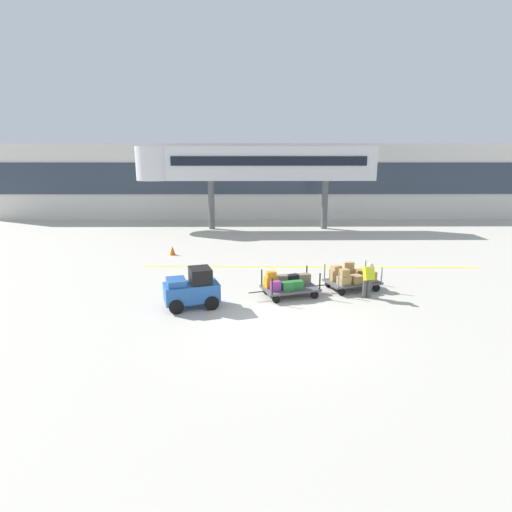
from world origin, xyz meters
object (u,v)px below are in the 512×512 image
object	(u,v)px
baggage_cart_lead	(288,284)
safety_cone_near	(172,250)
baggage_tug	(192,289)
baggage_cart_middle	(351,277)
baggage_handler	(368,278)

from	to	relation	value
baggage_cart_lead	safety_cone_near	distance (m)	9.85
baggage_tug	baggage_cart_lead	world-z (taller)	baggage_tug
baggage_cart_middle	baggage_tug	bearing A→B (deg)	-162.28
baggage_tug	safety_cone_near	distance (m)	9.22
baggage_tug	baggage_cart_middle	xyz separation A→B (m)	(6.77, 2.16, -0.19)
baggage_tug	baggage_cart_lead	distance (m)	4.10
baggage_cart_middle	baggage_handler	world-z (taller)	baggage_handler
baggage_cart_middle	baggage_handler	bearing A→B (deg)	-69.93
baggage_tug	baggage_cart_lead	xyz separation A→B (m)	(3.87, 1.32, -0.23)
baggage_cart_lead	safety_cone_near	xyz separation A→B (m)	(-6.31, 7.56, -0.25)
baggage_tug	baggage_handler	size ratio (longest dim) A/B	1.49
baggage_handler	baggage_cart_middle	bearing A→B (deg)	110.07
baggage_cart_middle	baggage_handler	distance (m)	1.26
baggage_cart_lead	baggage_cart_middle	bearing A→B (deg)	16.19
baggage_cart_lead	baggage_cart_middle	xyz separation A→B (m)	(2.90, 0.84, 0.04)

